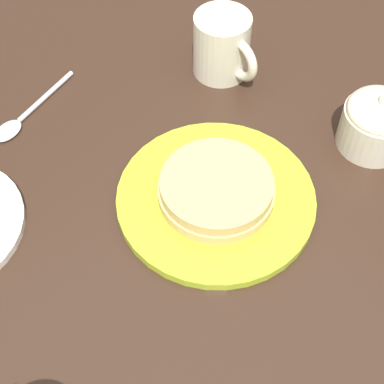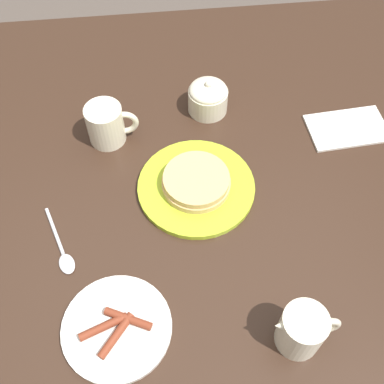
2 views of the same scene
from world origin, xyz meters
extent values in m
plane|color=#51473F|center=(0.00, 0.00, 0.00)|extent=(8.00, 8.00, 0.00)
cube|color=#332116|center=(0.00, 0.00, 0.75)|extent=(1.26, 1.10, 0.03)
cube|color=#332116|center=(-0.57, 0.49, 0.37)|extent=(0.07, 0.07, 0.74)
cylinder|color=#AAC628|center=(0.02, -0.04, 0.78)|extent=(0.24, 0.24, 0.01)
cylinder|color=tan|center=(0.02, -0.04, 0.79)|extent=(0.14, 0.14, 0.01)
cylinder|color=tan|center=(0.02, -0.04, 0.80)|extent=(0.13, 0.13, 0.01)
cylinder|color=beige|center=(-0.16, 0.11, 0.81)|extent=(0.08, 0.08, 0.09)
torus|color=beige|center=(-0.12, 0.11, 0.81)|extent=(0.06, 0.01, 0.06)
cylinder|color=brown|center=(-0.16, 0.11, 0.85)|extent=(0.07, 0.07, 0.00)
cylinder|color=beige|center=(0.07, 0.17, 0.80)|extent=(0.09, 0.09, 0.06)
ellipsoid|color=beige|center=(0.07, 0.17, 0.83)|extent=(0.08, 0.08, 0.03)
cylinder|color=silver|center=(-0.26, -0.11, 0.77)|extent=(0.04, 0.11, 0.01)
ellipsoid|color=silver|center=(-0.24, -0.19, 0.77)|extent=(0.04, 0.05, 0.01)
camera|label=1|loc=(0.33, -0.32, 1.34)|focal=55.00mm
camera|label=2|loc=(-0.05, -0.59, 1.58)|focal=45.00mm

